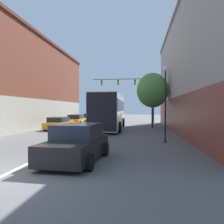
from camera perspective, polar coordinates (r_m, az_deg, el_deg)
The scene contains 12 objects.
ground_plane at distance 7.97m, azimuth -27.06°, elevation -14.84°, with size 160.00×160.00×0.00m, color #565454.
lane_center_line at distance 22.94m, azimuth -3.53°, elevation -4.55°, with size 0.14×44.22×0.01m.
building_left_brick at distance 28.46m, azimuth -23.89°, elevation 7.13°, with size 8.06×27.49×10.40m.
building_right_storefront at distance 22.32m, azimuth 26.41°, elevation 9.69°, with size 8.38×28.09×11.02m.
bus at distance 23.33m, azimuth -0.68°, elevation 0.45°, with size 3.14×11.48×3.57m.
hatchback_foreground at distance 9.17m, azimuth -9.23°, elevation -8.17°, with size 2.29×4.11×1.51m.
parked_car_left_near at distance 23.53m, azimuth -13.63°, elevation -2.91°, with size 2.02×4.66×1.30m.
parked_car_left_mid at distance 28.46m, azimuth -9.36°, elevation -2.16°, with size 2.01×4.17×1.44m.
parked_car_left_far at distance 37.74m, azimuth -5.55°, elevation -1.47°, with size 2.28×4.36×1.38m.
traffic_signal_gantry at distance 34.69m, azimuth 5.56°, elevation 6.15°, with size 9.72×0.36×7.19m.
street_lamp at distance 14.28m, azimuth 13.76°, elevation 3.93°, with size 0.34×0.34×4.86m.
street_tree_near at distance 24.94m, azimuth 10.53°, elevation 5.58°, with size 3.51×3.16×6.17m.
Camera 1 is at (4.36, -6.32, 2.13)m, focal length 35.00 mm.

